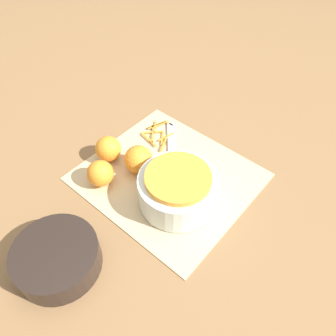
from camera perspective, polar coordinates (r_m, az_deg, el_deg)
ground_plane at (r=0.86m, az=0.00°, el=-1.59°), size 4.00×4.00×0.00m
cutting_board at (r=0.86m, az=0.00°, el=-1.46°), size 0.42×0.38×0.01m
bowl_speckled at (r=0.78m, az=1.72°, el=-3.58°), size 0.19×0.19×0.09m
bowl_dark at (r=0.74m, az=-18.75°, el=-14.61°), size 0.18×0.18×0.06m
knife at (r=0.88m, az=0.81°, el=0.59°), size 0.19×0.20×0.02m
orange_left at (r=0.84m, az=-11.72°, el=-0.92°), size 0.07×0.07×0.07m
orange_right at (r=0.89m, az=-10.37°, el=3.31°), size 0.07×0.07×0.07m
orange_back at (r=0.85m, az=-5.18°, el=1.51°), size 0.07×0.07×0.07m
peel_pile at (r=0.97m, az=-1.78°, el=6.15°), size 0.10×0.11×0.01m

